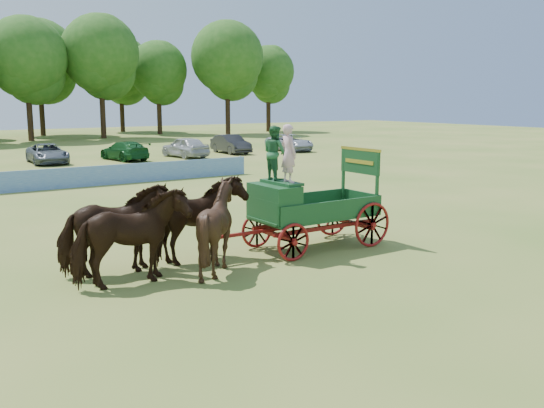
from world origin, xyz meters
The scene contains 7 objects.
ground centered at (0.00, 0.00, 0.00)m, with size 160.00×160.00×0.00m, color olive.
horse_lead_left centered at (-1.80, 0.61, 1.19)m, with size 1.28×2.82×2.38m, color black.
horse_lead_right centered at (-1.80, 1.71, 1.19)m, with size 1.28×2.82×2.38m, color black.
horse_wheel_left centered at (0.60, 0.61, 1.19)m, with size 1.92×2.16×2.38m, color black.
horse_wheel_right centered at (0.60, 1.71, 1.19)m, with size 1.28×2.82×2.38m, color black.
farm_dray centered at (3.55, 1.18, 1.68)m, with size 6.00×2.00×3.82m.
sponsor_banner centered at (-1.00, 18.00, 0.53)m, with size 26.00×0.08×1.05m, color #1F59AC.
Camera 1 is at (-6.94, -13.20, 4.56)m, focal length 40.00 mm.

